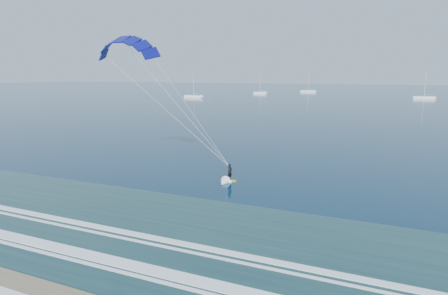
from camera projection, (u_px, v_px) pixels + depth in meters
kitesurfer_rig at (176, 104)px, 41.12m from camera, size 14.62×7.77×16.29m
sailboat_0 at (194, 96)px, 193.19m from camera, size 9.38×2.40×12.67m
sailboat_1 at (260, 93)px, 229.97m from camera, size 7.51×2.40×10.47m
sailboat_2 at (308, 91)px, 250.61m from camera, size 9.28×2.40×12.44m
sailboat_3 at (424, 97)px, 184.32m from camera, size 9.14×2.40×12.63m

